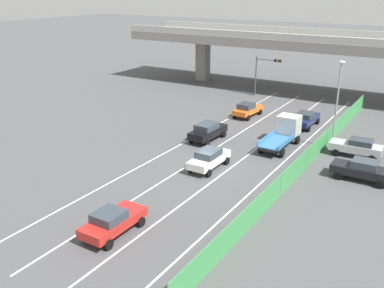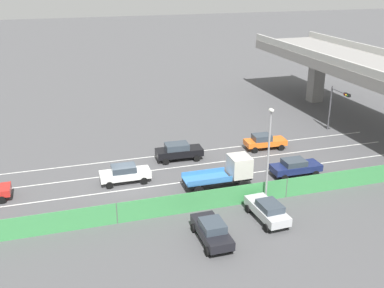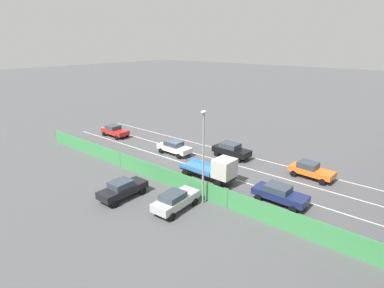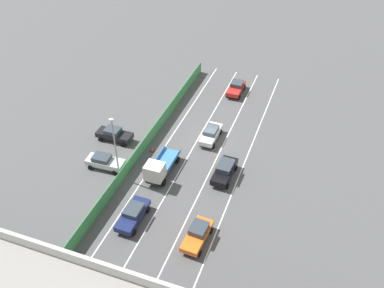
{
  "view_description": "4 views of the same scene",
  "coord_description": "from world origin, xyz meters",
  "views": [
    {
      "loc": [
        16.43,
        -29.12,
        14.39
      ],
      "look_at": [
        -1.48,
        -0.13,
        1.86
      ],
      "focal_mm": 40.62,
      "sensor_mm": 36.0,
      "label": 1
    },
    {
      "loc": [
        37.25,
        -5.33,
        18.05
      ],
      "look_at": [
        -1.35,
        6.69,
        2.37
      ],
      "focal_mm": 42.61,
      "sensor_mm": 36.0,
      "label": 2
    },
    {
      "loc": [
        26.64,
        24.86,
        13.29
      ],
      "look_at": [
        1.42,
        3.85,
        2.47
      ],
      "focal_mm": 29.15,
      "sensor_mm": 36.0,
      "label": 3
    },
    {
      "loc": [
        -11.99,
        40.07,
        32.54
      ],
      "look_at": [
        1.56,
        2.91,
        1.08
      ],
      "focal_mm": 39.47,
      "sensor_mm": 36.0,
      "label": 4
    }
  ],
  "objects": [
    {
      "name": "ground_plane",
      "position": [
        0.0,
        0.0,
        0.0
      ],
      "size": [
        300.0,
        300.0,
        0.0
      ],
      "primitive_type": "plane",
      "color": "#4C4C4F"
    },
    {
      "name": "car_sedan_white",
      "position": [
        0.15,
        -0.08,
        0.92
      ],
      "size": [
        1.97,
        4.5,
        1.66
      ],
      "color": "white",
      "rests_on": "ground"
    },
    {
      "name": "car_sedan_navy",
      "position": [
        3.34,
        15.25,
        0.89
      ],
      "size": [
        2.08,
        4.67,
        1.59
      ],
      "color": "navy",
      "rests_on": "ground"
    },
    {
      "name": "parked_sedan_dark",
      "position": [
        11.42,
        4.16,
        0.91
      ],
      "size": [
        4.52,
        1.97,
        1.68
      ],
      "color": "black",
      "rests_on": "ground"
    },
    {
      "name": "lane_line_left_edge",
      "position": [
        -4.99,
        5.27,
        0.0
      ],
      "size": [
        0.14,
        46.54,
        0.01
      ],
      "primitive_type": "cube",
      "color": "silver",
      "rests_on": "ground"
    },
    {
      "name": "lane_line_right_edge",
      "position": [
        4.99,
        5.27,
        0.0
      ],
      "size": [
        0.14,
        46.54,
        0.01
      ],
      "primitive_type": "cube",
      "color": "silver",
      "rests_on": "ground"
    },
    {
      "name": "flatbed_truck_blue",
      "position": [
        3.44,
        8.67,
        1.36
      ],
      "size": [
        2.31,
        5.97,
        2.66
      ],
      "color": "black",
      "rests_on": "ground"
    },
    {
      "name": "lane_line_mid_right",
      "position": [
        1.66,
        5.27,
        0.0
      ],
      "size": [
        0.14,
        46.54,
        0.01
      ],
      "primitive_type": "cube",
      "color": "silver",
      "rests_on": "ground"
    },
    {
      "name": "green_fence",
      "position": [
        7.01,
        5.27,
        0.86
      ],
      "size": [
        0.1,
        42.64,
        1.72
      ],
      "color": "#3D8E4C",
      "rests_on": "ground"
    },
    {
      "name": "car_sedan_black",
      "position": [
        -3.42,
        5.93,
        0.97
      ],
      "size": [
        2.16,
        4.71,
        1.76
      ],
      "color": "black",
      "rests_on": "ground"
    },
    {
      "name": "car_sedan_red",
      "position": [
        0.15,
        -11.98,
        0.88
      ],
      "size": [
        2.07,
        4.44,
        1.62
      ],
      "color": "red",
      "rests_on": "ground"
    },
    {
      "name": "traffic_cone",
      "position": [
        6.09,
        4.57,
        0.26
      ],
      "size": [
        0.47,
        0.47,
        0.56
      ],
      "color": "orange",
      "rests_on": "ground"
    },
    {
      "name": "street_lamp",
      "position": [
        7.57,
        10.18,
        4.87
      ],
      "size": [
        0.6,
        0.36,
        8.16
      ],
      "color": "gray",
      "rests_on": "ground"
    },
    {
      "name": "lane_line_mid_left",
      "position": [
        -1.66,
        5.27,
        0.0
      ],
      "size": [
        0.14,
        46.54,
        0.01
      ],
      "primitive_type": "cube",
      "color": "silver",
      "rests_on": "ground"
    },
    {
      "name": "car_taxi_orange",
      "position": [
        -3.56,
        15.42,
        0.89
      ],
      "size": [
        2.18,
        4.46,
        1.63
      ],
      "color": "orange",
      "rests_on": "ground"
    },
    {
      "name": "parked_wagon_silver",
      "position": [
        9.95,
        9.18,
        0.91
      ],
      "size": [
        4.51,
        2.09,
        1.64
      ],
      "color": "#B2B5B7",
      "rests_on": "ground"
    }
  ]
}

